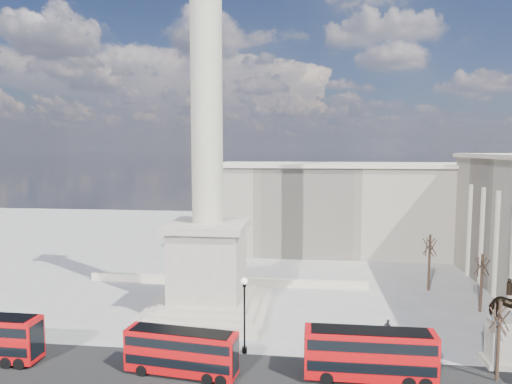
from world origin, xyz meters
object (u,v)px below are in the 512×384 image
Objects in this scene: nelsons_column at (208,204)px; pedestrian_standing at (428,360)px; red_bus_b at (182,352)px; victorian_lamp at (244,309)px; pedestrian_crossing at (388,329)px; pedestrian_walking at (403,352)px; red_bus_c at (370,354)px; equestrian_statue at (507,335)px.

pedestrian_standing is (22.24, -11.50, -12.11)m from nelsons_column.
victorian_lamp is (4.73, 4.77, 2.25)m from red_bus_b.
victorian_lamp is 3.79× the size of pedestrian_crossing.
victorian_lamp reaches higher than pedestrian_crossing.
pedestrian_walking is (20.43, -10.17, -12.05)m from nelsons_column.
red_bus_c is (16.92, -14.12, -10.63)m from nelsons_column.
red_bus_b reaches higher than pedestrian_crossing.
equestrian_statue is (28.38, 5.15, 0.68)m from red_bus_b.
pedestrian_walking is 2.25m from pedestrian_standing.
pedestrian_standing is (-7.17, -1.64, -1.94)m from equestrian_statue.
nelsons_column is at bearing 37.19° from pedestrian_crossing.
nelsons_column reaches higher than victorian_lamp.
equestrian_statue reaches higher than victorian_lamp.
nelsons_column is 32.65m from equestrian_statue.
pedestrian_walking is (19.40, 4.84, -1.20)m from red_bus_b.
nelsons_column reaches higher than equestrian_statue.
red_bus_b is (1.03, -15.02, -10.85)m from nelsons_column.
nelsons_column is 25.81m from pedestrian_walking.
red_bus_c is 13.21m from equestrian_statue.
pedestrian_walking is 0.89× the size of pedestrian_crossing.
red_bus_b is at bearing -17.49° from pedestrian_standing.
red_bus_c is 6.23× the size of pedestrian_walking.
pedestrian_walking reaches higher than pedestrian_standing.
nelsons_column is at bearing 161.46° from equestrian_statue.
red_bus_b is 21.54m from pedestrian_standing.
pedestrian_standing is at bearing -167.14° from equestrian_statue.
victorian_lamp is (-11.16, 3.87, 2.02)m from red_bus_c.
pedestrian_crossing is (-2.34, 6.44, 0.16)m from pedestrian_standing.
red_bus_b is at bearing -134.77° from victorian_lamp.
pedestrian_walking is at bearing 48.35° from red_bus_c.
red_bus_c is at bearing -161.20° from equestrian_statue.
victorian_lamp is 4.24× the size of pedestrian_walking.
pedestrian_standing is (16.49, -1.25, -3.51)m from victorian_lamp.
equestrian_statue is (12.49, 4.25, 0.46)m from red_bus_c.
equestrian_statue is 9.18m from pedestrian_walking.
red_bus_b reaches higher than pedestrian_walking.
victorian_lamp is at bearing -179.08° from equestrian_statue.
pedestrian_standing is (1.81, -1.33, -0.05)m from pedestrian_walking.
equestrian_statue is (23.65, 0.38, -1.57)m from victorian_lamp.
nelsons_column reaches higher than red_bus_b.
victorian_lamp is at bearing 151.14° from pedestrian_walking.
pedestrian_walking is at bearing -63.10° from pedestrian_standing.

